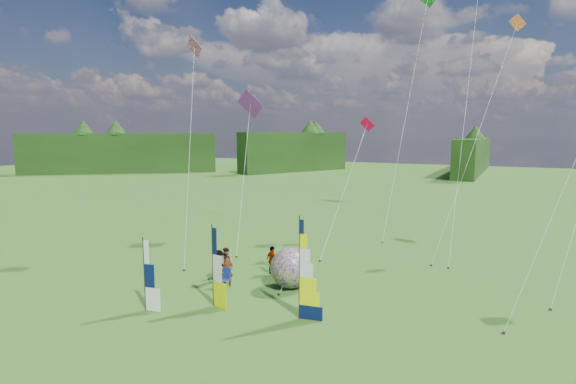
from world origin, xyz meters
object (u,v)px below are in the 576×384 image
at_px(side_banner_far, 144,275).
at_px(kite_whale, 468,84).
at_px(spectator_c, 219,266).
at_px(spectator_d, 272,260).
at_px(camp_chair, 223,278).
at_px(side_banner_left, 213,267).
at_px(feather_banner_main, 299,270).
at_px(spectator_b, 226,262).
at_px(bol_inflatable, 290,268).
at_px(spectator_a, 228,271).

relative_size(side_banner_far, kite_whale, 0.14).
distance_m(spectator_c, spectator_d, 3.29).
xyz_separation_m(spectator_d, camp_chair, (-1.16, -3.34, -0.29)).
xyz_separation_m(side_banner_left, spectator_c, (-1.89, 3.00, -1.02)).
height_order(feather_banner_main, spectator_b, feather_banner_main).
height_order(side_banner_far, bol_inflatable, side_banner_far).
bearing_deg(spectator_c, spectator_b, 9.66).
relative_size(bol_inflatable, spectator_a, 1.31).
bearing_deg(spectator_c, side_banner_far, 170.25).
height_order(bol_inflatable, spectator_d, bol_inflatable).
bearing_deg(spectator_d, camp_chair, 94.70).
bearing_deg(spectator_c, feather_banner_main, -113.17).
distance_m(side_banner_left, spectator_b, 4.70).
distance_m(feather_banner_main, camp_chair, 5.91).
bearing_deg(camp_chair, kite_whale, 73.36).
bearing_deg(side_banner_far, side_banner_left, 25.53).
relative_size(feather_banner_main, spectator_a, 2.72).
relative_size(side_banner_far, spectator_a, 2.03).
bearing_deg(spectator_a, side_banner_far, -137.81).
distance_m(bol_inflatable, kite_whale, 18.53).
distance_m(spectator_a, kite_whale, 21.01).
xyz_separation_m(feather_banner_main, side_banner_left, (-4.32, -0.60, -0.33)).
bearing_deg(spectator_d, side_banner_left, 112.97).
height_order(feather_banner_main, bol_inflatable, feather_banner_main).
xyz_separation_m(side_banner_left, spectator_b, (-2.10, 4.06, -1.09)).
xyz_separation_m(bol_inflatable, camp_chair, (-3.18, -1.77, -0.54)).
bearing_deg(spectator_c, kite_whale, -39.44).
distance_m(spectator_b, spectator_d, 2.70).
relative_size(side_banner_left, spectator_b, 2.28).
height_order(side_banner_far, camp_chair, side_banner_far).
bearing_deg(spectator_d, side_banner_far, 94.52).
xyz_separation_m(spectator_a, spectator_d, (1.20, 2.86, 0.01)).
xyz_separation_m(bol_inflatable, spectator_c, (-3.99, -1.06, -0.17)).
bearing_deg(spectator_b, spectator_d, 45.35).
bearing_deg(side_banner_left, spectator_c, 131.33).
relative_size(side_banner_far, spectator_d, 2.00).
bearing_deg(camp_chair, spectator_c, 156.11).
relative_size(spectator_a, spectator_d, 0.99).
relative_size(spectator_d, camp_chair, 1.51).
distance_m(bol_inflatable, spectator_b, 4.22).
height_order(spectator_b, kite_whale, kite_whale).
distance_m(bol_inflatable, camp_chair, 3.68).
xyz_separation_m(spectator_b, kite_whale, (11.30, 13.42, 10.88)).
bearing_deg(kite_whale, bol_inflatable, -103.92).
bearing_deg(feather_banner_main, kite_whale, 64.36).
relative_size(bol_inflatable, kite_whale, 0.09).
relative_size(side_banner_left, bol_inflatable, 1.77).
xyz_separation_m(feather_banner_main, spectator_d, (-4.24, 5.04, -1.43)).
xyz_separation_m(bol_inflatable, spectator_b, (-4.21, -0.00, -0.25)).
bearing_deg(spectator_c, side_banner_left, -149.88).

